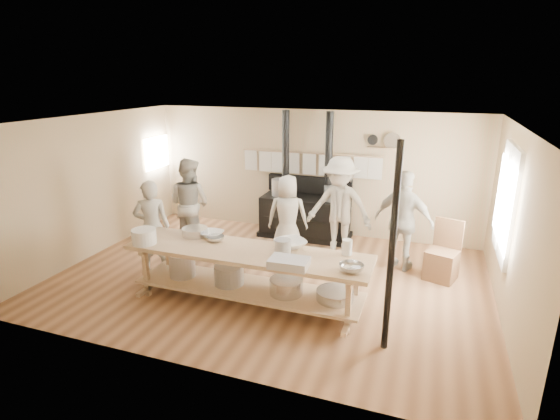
% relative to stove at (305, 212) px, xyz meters
% --- Properties ---
extents(ground, '(7.00, 7.00, 0.00)m').
position_rel_stove_xyz_m(ground, '(0.01, -2.12, -0.52)').
color(ground, brown).
rests_on(ground, ground).
extents(room_shell, '(7.00, 7.00, 7.00)m').
position_rel_stove_xyz_m(room_shell, '(0.01, -2.12, 1.10)').
color(room_shell, tan).
rests_on(room_shell, ground).
extents(window_right, '(0.09, 1.50, 1.65)m').
position_rel_stove_xyz_m(window_right, '(3.48, -1.52, 0.98)').
color(window_right, beige).
rests_on(window_right, ground).
extents(left_opening, '(0.00, 0.90, 0.90)m').
position_rel_stove_xyz_m(left_opening, '(-3.44, -0.12, 1.08)').
color(left_opening, white).
rests_on(left_opening, ground).
extents(stove, '(1.90, 0.75, 2.60)m').
position_rel_stove_xyz_m(stove, '(0.00, 0.00, 0.00)').
color(stove, black).
rests_on(stove, ground).
extents(towel_rail, '(3.00, 0.04, 0.47)m').
position_rel_stove_xyz_m(towel_rail, '(0.01, 0.28, 1.03)').
color(towel_rail, '#A2815D').
rests_on(towel_rail, ground).
extents(back_wall_shelf, '(0.63, 0.14, 0.32)m').
position_rel_stove_xyz_m(back_wall_shelf, '(1.47, 0.32, 1.48)').
color(back_wall_shelf, '#A2815D').
rests_on(back_wall_shelf, ground).
extents(prep_table, '(3.60, 0.90, 0.85)m').
position_rel_stove_xyz_m(prep_table, '(-0.00, -3.02, -0.00)').
color(prep_table, '#A2815D').
rests_on(prep_table, ground).
extents(support_post, '(0.08, 0.08, 2.60)m').
position_rel_stove_xyz_m(support_post, '(2.06, -3.47, 0.78)').
color(support_post, black).
rests_on(support_post, ground).
extents(cook_far_left, '(0.71, 0.63, 1.62)m').
position_rel_stove_xyz_m(cook_far_left, '(-1.94, -2.54, 0.29)').
color(cook_far_left, '#A5A092').
rests_on(cook_far_left, ground).
extents(cook_left, '(0.93, 0.76, 1.77)m').
position_rel_stove_xyz_m(cook_left, '(-1.95, -1.31, 0.37)').
color(cook_left, '#A5A092').
rests_on(cook_left, ground).
extents(cook_center, '(0.84, 0.65, 1.53)m').
position_rel_stove_xyz_m(cook_center, '(-0.03, -1.05, 0.25)').
color(cook_center, '#A5A092').
rests_on(cook_center, ground).
extents(cook_right, '(1.10, 0.69, 1.75)m').
position_rel_stove_xyz_m(cook_right, '(2.04, -1.00, 0.36)').
color(cook_right, '#A5A092').
rests_on(cook_right, ground).
extents(cook_by_window, '(1.25, 0.77, 1.88)m').
position_rel_stove_xyz_m(cook_by_window, '(0.87, -0.77, 0.42)').
color(cook_by_window, '#A5A092').
rests_on(cook_by_window, ground).
extents(chair, '(0.59, 0.59, 1.00)m').
position_rel_stove_xyz_m(chair, '(2.72, -1.18, -0.23)').
color(chair, '#503220').
rests_on(chair, ground).
extents(bowl_white_a, '(0.35, 0.35, 0.09)m').
position_rel_stove_xyz_m(bowl_white_a, '(-0.73, -2.69, 0.37)').
color(bowl_white_a, white).
rests_on(bowl_white_a, prep_table).
extents(bowl_steel_a, '(0.35, 0.35, 0.08)m').
position_rel_stove_xyz_m(bowl_steel_a, '(-0.59, -2.85, 0.37)').
color(bowl_steel_a, silver).
rests_on(bowl_steel_a, prep_table).
extents(bowl_white_b, '(0.62, 0.62, 0.11)m').
position_rel_stove_xyz_m(bowl_white_b, '(0.56, -2.69, 0.38)').
color(bowl_white_b, white).
rests_on(bowl_white_b, prep_table).
extents(bowl_steel_b, '(0.32, 0.32, 0.10)m').
position_rel_stove_xyz_m(bowl_steel_b, '(1.56, -3.22, 0.38)').
color(bowl_steel_b, silver).
rests_on(bowl_steel_b, prep_table).
extents(roasting_pan, '(0.53, 0.36, 0.11)m').
position_rel_stove_xyz_m(roasting_pan, '(0.76, -3.35, 0.39)').
color(roasting_pan, '#B2B2B7').
rests_on(roasting_pan, prep_table).
extents(mixing_bowl_large, '(0.40, 0.40, 0.13)m').
position_rel_stove_xyz_m(mixing_bowl_large, '(-1.00, -2.74, 0.39)').
color(mixing_bowl_large, silver).
rests_on(mixing_bowl_large, prep_table).
extents(bucket_galv, '(0.28, 0.28, 0.21)m').
position_rel_stove_xyz_m(bucket_galv, '(0.53, -2.96, 0.44)').
color(bucket_galv, gray).
rests_on(bucket_galv, prep_table).
extents(deep_bowl_enamel, '(0.45, 0.45, 0.22)m').
position_rel_stove_xyz_m(deep_bowl_enamel, '(-1.54, -3.28, 0.44)').
color(deep_bowl_enamel, white).
rests_on(deep_bowl_enamel, prep_table).
extents(pitcher, '(0.15, 0.15, 0.22)m').
position_rel_stove_xyz_m(pitcher, '(1.39, -2.69, 0.44)').
color(pitcher, white).
rests_on(pitcher, prep_table).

